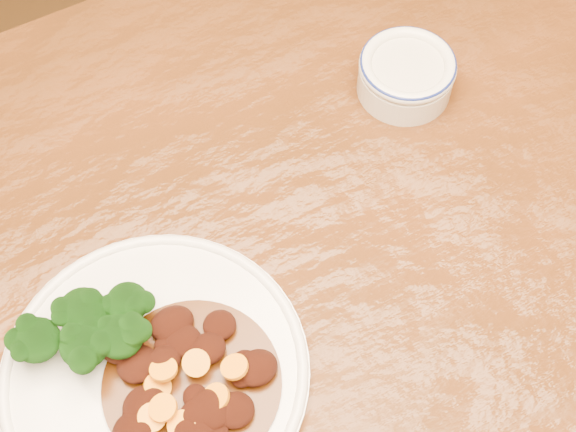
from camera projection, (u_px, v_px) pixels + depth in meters
dining_table at (311, 307)px, 0.85m from camera, size 1.50×0.90×0.75m
dinner_plate at (155, 372)px, 0.72m from camera, size 0.28×0.28×0.02m
broccoli_florets at (89, 328)px, 0.71m from camera, size 0.12×0.08×0.05m
mince_stew at (185, 381)px, 0.70m from camera, size 0.16×0.16×0.03m
dip_bowl at (406, 74)px, 0.87m from camera, size 0.11×0.11×0.05m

